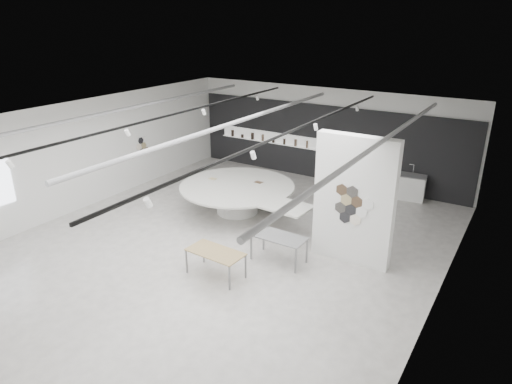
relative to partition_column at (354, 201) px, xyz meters
The scene contains 7 objects.
room 3.74m from the partition_column, 164.48° to the right, with size 12.02×14.02×3.82m.
back_wall_display 6.94m from the partition_column, 121.10° to the left, with size 11.80×0.27×3.10m.
partition_column is the anchor object (origin of this frame).
display_island 4.76m from the partition_column, 166.48° to the left, with size 5.19×4.23×1.02m.
sample_table_wood 3.96m from the partition_column, 135.05° to the right, with size 1.56×0.84×0.72m.
sample_table_stone 2.28m from the partition_column, 145.88° to the right, with size 1.50×0.76×0.77m.
kitchen_counter 5.68m from the partition_column, 90.73° to the left, with size 1.73×0.84×1.31m.
Camera 1 is at (7.29, -10.03, 6.45)m, focal length 32.00 mm.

